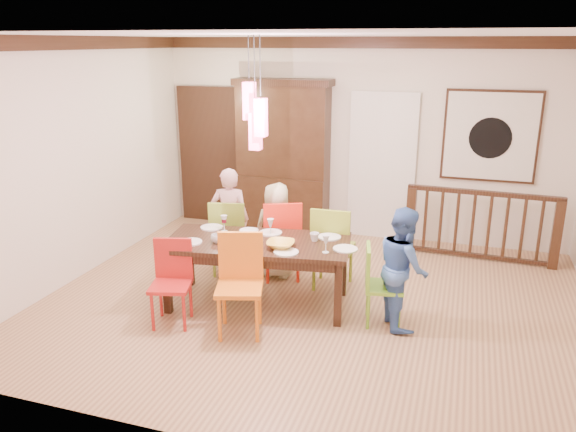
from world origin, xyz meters
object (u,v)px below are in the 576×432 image
(chair_end_right, at_px, (384,280))
(china_hutch, at_px, (283,157))
(person_end_right, at_px, (403,267))
(dining_table, at_px, (258,248))
(person_far_left, at_px, (230,219))
(person_far_mid, at_px, (277,230))
(chair_far_left, at_px, (230,231))
(balustrade, at_px, (481,224))

(chair_end_right, relative_size, china_hutch, 0.37)
(china_hutch, height_order, person_end_right, china_hutch)
(dining_table, relative_size, chair_end_right, 2.50)
(person_far_left, distance_m, person_far_mid, 0.65)
(china_hutch, xyz_separation_m, person_far_left, (-0.17, -1.65, -0.50))
(dining_table, bearing_deg, chair_end_right, -9.96)
(person_far_left, bearing_deg, person_end_right, 148.02)
(chair_end_right, bearing_deg, china_hutch, 26.00)
(dining_table, distance_m, person_far_left, 1.12)
(chair_far_left, distance_m, person_end_right, 2.35)
(dining_table, distance_m, china_hutch, 2.63)
(china_hutch, bearing_deg, balustrade, -6.81)
(chair_far_left, xyz_separation_m, person_far_mid, (0.59, 0.08, 0.04))
(chair_far_left, bearing_deg, chair_end_right, 146.34)
(balustrade, bearing_deg, dining_table, -134.76)
(dining_table, height_order, chair_far_left, chair_far_left)
(person_far_left, bearing_deg, person_far_mid, 163.83)
(person_end_right, bearing_deg, person_far_left, 46.38)
(china_hutch, relative_size, person_far_left, 1.74)
(person_far_left, relative_size, person_far_mid, 1.11)
(person_far_left, bearing_deg, balustrade, -168.36)
(dining_table, height_order, balustrade, balustrade)
(chair_far_left, xyz_separation_m, balustrade, (3.02, 1.44, -0.06))
(chair_end_right, xyz_separation_m, person_far_left, (-2.11, 0.90, 0.18))
(chair_far_left, xyz_separation_m, person_far_left, (-0.05, 0.13, 0.11))
(dining_table, distance_m, person_end_right, 1.58)
(dining_table, xyz_separation_m, person_far_mid, (-0.06, 0.81, -0.06))
(china_hutch, bearing_deg, person_far_mid, -74.44)
(china_hutch, bearing_deg, chair_end_right, -52.80)
(dining_table, relative_size, person_end_right, 1.67)
(balustrade, bearing_deg, person_far_left, -154.29)
(dining_table, distance_m, chair_far_left, 0.99)
(balustrade, bearing_deg, person_far_mid, -148.05)
(chair_end_right, distance_m, person_far_left, 2.30)
(chair_end_right, height_order, person_far_mid, person_far_mid)
(dining_table, bearing_deg, balustrade, 34.00)
(china_hutch, relative_size, person_far_mid, 1.93)
(person_end_right, bearing_deg, chair_end_right, 81.09)
(chair_end_right, bearing_deg, dining_table, 77.45)
(china_hutch, bearing_deg, person_far_left, -95.86)
(chair_end_right, distance_m, china_hutch, 3.28)
(chair_end_right, height_order, person_end_right, person_end_right)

